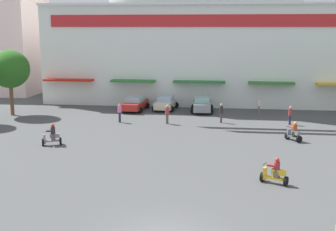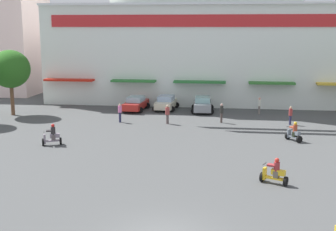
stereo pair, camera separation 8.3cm
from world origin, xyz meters
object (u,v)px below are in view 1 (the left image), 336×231
at_px(scooter_rider_1, 275,173).
at_px(pedestrian_4, 167,113).
at_px(plaza_tree_0, 10,69).
at_px(pedestrian_1, 221,112).
at_px(parked_car_0, 135,103).
at_px(parked_car_2, 202,104).
at_px(pedestrian_3, 120,112).
at_px(pedestrian_2, 259,104).
at_px(pedestrian_0, 290,114).
at_px(scooter_rider_2, 52,136).
at_px(scooter_rider_4, 294,133).
at_px(parked_car_1, 166,103).

distance_m(scooter_rider_1, pedestrian_4, 16.45).
xyz_separation_m(plaza_tree_0, pedestrian_1, (20.06, -1.07, -3.42)).
xyz_separation_m(plaza_tree_0, parked_car_0, (11.32, 3.89, -3.70)).
relative_size(parked_car_2, pedestrian_3, 2.32).
bearing_deg(pedestrian_3, pedestrian_2, 23.08).
bearing_deg(pedestrian_0, scooter_rider_2, -152.92).
distance_m(scooter_rider_4, pedestrian_4, 11.24).
relative_size(parked_car_0, parked_car_1, 1.08).
bearing_deg(plaza_tree_0, pedestrian_1, -3.05).
relative_size(parked_car_0, scooter_rider_4, 2.98).
bearing_deg(pedestrian_1, parked_car_1, 134.79).
distance_m(parked_car_2, pedestrian_4, 6.51).
bearing_deg(parked_car_1, pedestrian_3, -115.88).
bearing_deg(pedestrian_3, pedestrian_4, -1.28).
bearing_deg(scooter_rider_4, parked_car_0, 142.61).
height_order(pedestrian_2, pedestrian_4, pedestrian_4).
distance_m(parked_car_1, pedestrian_3, 7.47).
height_order(scooter_rider_2, pedestrian_0, pedestrian_0).
distance_m(scooter_rider_1, scooter_rider_2, 16.31).
bearing_deg(parked_car_1, pedestrian_4, -81.41).
bearing_deg(pedestrian_2, pedestrian_4, -146.68).
height_order(scooter_rider_4, pedestrian_3, pedestrian_3).
xyz_separation_m(parked_car_0, parked_car_1, (3.01, 0.82, 0.01)).
xyz_separation_m(pedestrian_1, pedestrian_2, (3.61, 4.43, -0.04)).
xyz_separation_m(scooter_rider_1, pedestrian_0, (2.93, 15.48, 0.32)).
bearing_deg(parked_car_1, scooter_rider_2, -112.69).
height_order(parked_car_2, scooter_rider_4, parked_car_2).
xyz_separation_m(pedestrian_1, pedestrian_3, (-8.99, -0.94, -0.05)).
relative_size(scooter_rider_1, scooter_rider_4, 1.03).
distance_m(scooter_rider_1, pedestrian_3, 18.92).
distance_m(pedestrian_2, pedestrian_3, 13.69).
xyz_separation_m(plaza_tree_0, scooter_rider_1, (23.08, -16.62, -3.82)).
relative_size(parked_car_1, scooter_rider_2, 2.64).
bearing_deg(pedestrian_4, parked_car_0, 123.96).
xyz_separation_m(parked_car_1, pedestrian_3, (-3.26, -6.71, 0.23)).
relative_size(parked_car_2, pedestrian_0, 2.41).
height_order(plaza_tree_0, scooter_rider_1, plaza_tree_0).
xyz_separation_m(pedestrian_2, pedestrian_4, (-8.31, -5.46, -0.01)).
relative_size(parked_car_0, pedestrian_1, 2.56).
height_order(plaza_tree_0, parked_car_1, plaza_tree_0).
distance_m(parked_car_2, scooter_rider_4, 13.02).
distance_m(parked_car_1, pedestrian_1, 8.14).
distance_m(plaza_tree_0, pedestrian_2, 24.15).
distance_m(scooter_rider_4, pedestrian_2, 10.47).
xyz_separation_m(parked_car_0, pedestrian_0, (14.69, -5.03, 0.20)).
height_order(parked_car_2, pedestrian_1, pedestrian_1).
relative_size(pedestrian_1, pedestrian_2, 1.04).
height_order(plaza_tree_0, pedestrian_4, plaza_tree_0).
relative_size(scooter_rider_2, pedestrian_3, 0.92).
bearing_deg(pedestrian_0, parked_car_1, 153.41).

